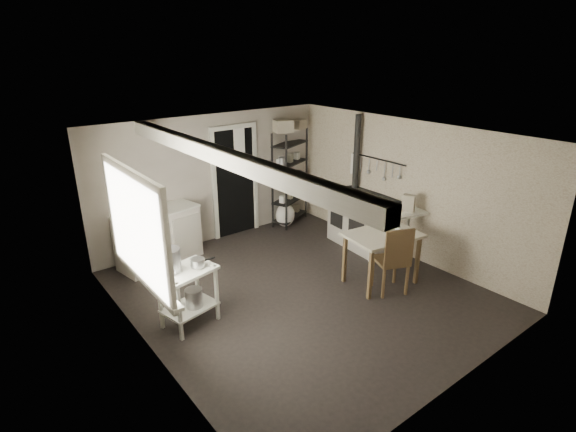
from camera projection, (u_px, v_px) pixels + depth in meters
floor at (301, 292)px, 6.60m from camera, size 5.00×5.00×0.00m
ceiling at (302, 136)px, 5.78m from camera, size 5.00×5.00×0.00m
wall_back at (213, 179)px, 8.03m from camera, size 4.50×0.02×2.30m
wall_front at (465, 292)px, 4.34m from camera, size 4.50×0.02×2.30m
wall_left at (142, 264)px, 4.90m from camera, size 0.02×5.00×2.30m
wall_right at (405, 189)px, 7.48m from camera, size 0.02×5.00×2.30m
window at (135, 228)px, 4.94m from camera, size 0.12×1.76×1.28m
doorway at (235, 183)px, 8.32m from camera, size 0.96×0.10×2.08m
ceiling_beam at (221, 156)px, 5.13m from camera, size 0.18×5.00×0.18m
wallpaper_panel at (405, 189)px, 7.48m from camera, size 0.01×5.00×2.30m
utensil_rail at (377, 159)px, 7.75m from camera, size 0.06×1.20×0.44m
prep_table at (189, 296)px, 5.70m from camera, size 0.77×0.62×0.78m
stockpot at (169, 260)px, 5.46m from camera, size 0.34×0.34×0.30m
saucepan at (198, 262)px, 5.60m from camera, size 0.21×0.21×0.10m
bucket at (194, 298)px, 5.70m from camera, size 0.29×0.29×0.24m
base_cabinets at (159, 237)px, 7.34m from camera, size 1.47×0.84×0.91m
mixing_bowl at (159, 208)px, 7.17m from camera, size 0.28×0.28×0.07m
counter_cup at (138, 212)px, 6.94m from camera, size 0.15×0.15×0.10m
shelf_rack at (290, 177)px, 8.88m from camera, size 0.95×0.67×1.87m
shelf_jar at (279, 160)px, 8.52m from camera, size 0.11×0.11×0.18m
storage_box_a at (283, 125)px, 8.35m from camera, size 0.40×0.37×0.23m
storage_box_b at (298, 123)px, 8.69m from camera, size 0.34×0.33×0.17m
stove at (362, 222)px, 8.00m from camera, size 0.76×1.25×0.94m
stovepipe at (357, 153)px, 8.02m from camera, size 0.12×0.12×1.35m
side_ledge at (406, 239)px, 7.32m from camera, size 0.65×0.45×0.90m
oats_box at (409, 205)px, 7.13m from camera, size 0.18×0.22×0.28m
work_table at (381, 260)px, 6.73m from camera, size 1.14×0.87×0.80m
table_cup at (398, 231)px, 6.66m from camera, size 0.12×0.12×0.09m
chair at (391, 260)px, 6.47m from camera, size 0.57×0.58×1.04m
flour_sack at (285, 215)px, 8.91m from camera, size 0.49×0.45×0.48m
floor_crock at (372, 257)px, 7.51m from camera, size 0.14×0.14×0.14m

